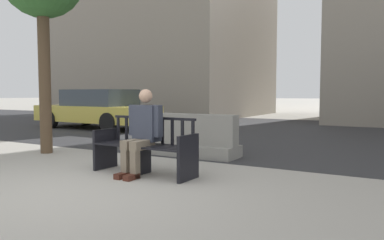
% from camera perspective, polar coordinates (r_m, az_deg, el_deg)
% --- Properties ---
extents(ground_plane, '(200.00, 200.00, 0.00)m').
position_cam_1_polar(ground_plane, '(5.09, -17.73, -10.31)').
color(ground_plane, '#ADA89E').
extents(street_asphalt, '(120.00, 12.00, 0.01)m').
position_cam_1_polar(street_asphalt, '(12.62, 12.93, -1.73)').
color(street_asphalt, '#333335').
rests_on(street_asphalt, ground).
extents(street_bench, '(1.71, 0.59, 0.88)m').
position_cam_1_polar(street_bench, '(5.87, -7.23, -4.32)').
color(street_bench, black).
rests_on(street_bench, ground).
extents(seated_person, '(0.58, 0.73, 1.31)m').
position_cam_1_polar(seated_person, '(5.78, -7.53, -1.52)').
color(seated_person, '#383D4C').
rests_on(seated_person, ground).
extents(jersey_barrier_centre, '(2.00, 0.69, 0.84)m').
position_cam_1_polar(jersey_barrier_centre, '(7.54, -0.32, -2.87)').
color(jersey_barrier_centre, gray).
rests_on(jersey_barrier_centre, ground).
extents(car_taxi_near, '(4.74, 2.06, 1.40)m').
position_cam_1_polar(car_taxi_near, '(13.84, -14.23, 1.64)').
color(car_taxi_near, '#DBC64C').
rests_on(car_taxi_near, ground).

